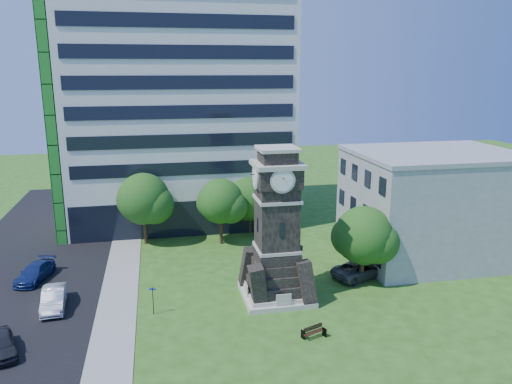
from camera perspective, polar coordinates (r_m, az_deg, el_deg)
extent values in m
plane|color=#2E5317|center=(39.01, -1.39, -13.49)|extent=(160.00, 160.00, 0.00)
cube|color=gray|center=(43.16, -15.37, -11.16)|extent=(3.00, 70.00, 0.06)
cube|color=black|center=(44.67, -26.52, -11.34)|extent=(14.00, 80.00, 0.02)
cube|color=beige|center=(41.24, 2.30, -11.60)|extent=(5.40, 5.40, 0.40)
cube|color=beige|center=(41.09, 2.30, -11.16)|extent=(4.80, 4.80, 0.30)
cube|color=black|center=(38.74, 2.40, -2.22)|extent=(3.00, 3.00, 6.40)
cube|color=beige|center=(39.68, 2.36, -6.38)|extent=(3.25, 3.25, 0.25)
cube|color=beige|center=(38.48, 2.42, -0.79)|extent=(3.25, 3.25, 0.25)
cube|color=black|center=(37.63, 2.94, -4.31)|extent=(0.35, 0.08, 1.10)
cube|color=black|center=(38.06, 2.44, 1.84)|extent=(3.30, 3.30, 1.60)
cube|color=beige|center=(37.88, 2.46, 3.17)|extent=(3.70, 3.70, 0.35)
cylinder|color=white|center=(36.38, 3.11, 1.26)|extent=(1.56, 0.06, 1.56)
cylinder|color=white|center=(37.68, -0.17, 1.73)|extent=(0.06, 1.56, 1.56)
cube|color=black|center=(37.77, 2.47, 4.06)|extent=(2.60, 2.60, 0.90)
cube|color=beige|center=(37.68, 2.48, 4.96)|extent=(3.00, 3.00, 0.25)
cube|color=silver|center=(60.31, -8.77, 10.00)|extent=(25.00, 15.00, 28.00)
cube|color=black|center=(55.34, -7.92, -2.98)|extent=(24.50, 0.80, 4.00)
cube|color=#A0A2A5|center=(51.17, 19.51, -1.57)|extent=(15.00, 12.00, 10.00)
cube|color=#A0A2A5|center=(50.10, 19.99, 4.17)|extent=(15.20, 12.20, 0.40)
imported|color=#222328|center=(37.38, -27.09, -15.24)|extent=(2.93, 4.41, 1.39)
imported|color=#B4B6BC|center=(42.18, -22.12, -11.22)|extent=(2.03, 4.81, 1.54)
imported|color=navy|center=(48.01, -23.94, -8.40)|extent=(3.22, 5.22, 1.41)
imported|color=#4B4B50|center=(45.49, 11.90, -8.62)|extent=(5.96, 4.23, 1.51)
cube|color=black|center=(35.53, 5.39, -15.92)|extent=(0.05, 0.41, 0.63)
cube|color=black|center=(35.96, 7.82, -15.60)|extent=(0.05, 0.41, 0.63)
cube|color=#321E11|center=(35.69, 6.62, -15.64)|extent=(1.63, 0.43, 0.04)
cube|color=#321E11|center=(35.73, 6.53, -15.13)|extent=(1.63, 0.04, 0.36)
cylinder|color=black|center=(38.88, -11.68, -12.10)|extent=(0.05, 0.05, 2.18)
cube|color=navy|center=(38.47, -11.75, -10.81)|extent=(0.52, 0.03, 0.13)
cylinder|color=#332114|center=(53.80, -12.53, -4.33)|extent=(0.35, 0.35, 2.84)
sphere|color=#235B1B|center=(52.84, -12.73, -0.76)|extent=(5.38, 5.38, 5.38)
sphere|color=#235B1B|center=(52.44, -11.53, -1.43)|extent=(4.03, 4.03, 4.03)
sphere|color=#235B1B|center=(53.60, -13.71, -0.95)|extent=(3.76, 3.76, 3.76)
cylinder|color=#332114|center=(52.69, -4.01, -4.50)|extent=(0.37, 0.37, 2.69)
sphere|color=#265619|center=(51.74, -4.07, -1.04)|extent=(4.70, 4.70, 4.70)
sphere|color=#265619|center=(51.56, -2.96, -1.68)|extent=(3.53, 3.53, 3.53)
sphere|color=#265619|center=(52.29, -5.05, -1.24)|extent=(3.29, 3.29, 3.29)
cylinder|color=#332114|center=(56.14, -0.71, -3.50)|extent=(0.37, 0.37, 2.30)
sphere|color=#2D591A|center=(55.37, -0.72, -0.73)|extent=(5.00, 5.00, 5.00)
sphere|color=#2D591A|center=(55.20, 0.40, -1.25)|extent=(3.75, 3.75, 3.75)
sphere|color=#2D591A|center=(55.87, -1.72, -0.87)|extent=(3.50, 3.50, 3.50)
cylinder|color=#332114|center=(44.24, 12.02, -8.60)|extent=(0.33, 0.33, 2.49)
sphere|color=#35651E|center=(43.19, 12.23, -4.86)|extent=(4.98, 4.98, 4.98)
sphere|color=#35651E|center=(43.32, 13.67, -5.56)|extent=(3.74, 3.74, 3.74)
sphere|color=#35651E|center=(43.48, 10.82, -5.05)|extent=(3.49, 3.49, 3.49)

